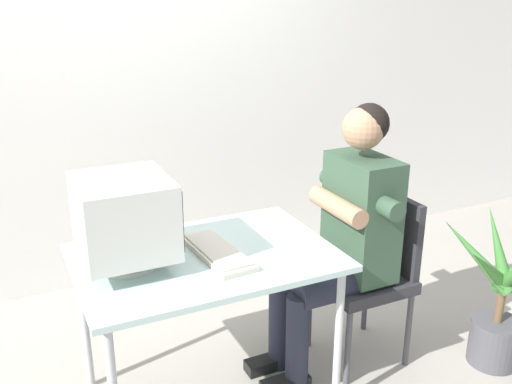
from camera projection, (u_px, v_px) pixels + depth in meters
wall_back at (167, 44)px, 3.53m from camera, size 8.00×0.10×3.00m
desk at (206, 268)px, 2.49m from camera, size 1.10×0.76×0.74m
crt_monitor at (125, 217)px, 2.29m from camera, size 0.37×0.40×0.38m
keyboard at (217, 252)px, 2.46m from camera, size 0.19×0.46×0.03m
office_chair at (371, 267)px, 2.88m from camera, size 0.42×0.42×0.86m
person_seated at (344, 232)px, 2.74m from camera, size 0.68×0.57×1.33m
potted_plant at (502, 300)px, 2.84m from camera, size 0.71×0.66×0.79m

